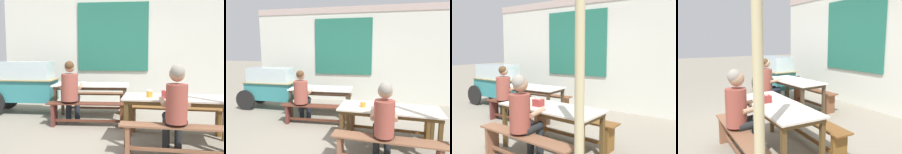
{
  "view_description": "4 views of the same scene",
  "coord_description": "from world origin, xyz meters",
  "views": [
    {
      "loc": [
        0.45,
        -4.52,
        1.49
      ],
      "look_at": [
        -0.12,
        0.62,
        0.94
      ],
      "focal_mm": 43.3,
      "sensor_mm": 36.0,
      "label": 1
    },
    {
      "loc": [
        0.8,
        -3.65,
        1.76
      ],
      "look_at": [
        -0.07,
        0.58,
        1.11
      ],
      "focal_mm": 31.14,
      "sensor_mm": 36.0,
      "label": 2
    },
    {
      "loc": [
        3.23,
        -3.26,
        1.63
      ],
      "look_at": [
        0.52,
        0.77,
        1.07
      ],
      "focal_mm": 38.65,
      "sensor_mm": 36.0,
      "label": 3
    },
    {
      "loc": [
        3.96,
        -1.96,
        1.67
      ],
      "look_at": [
        0.42,
        0.28,
        1.02
      ],
      "focal_mm": 38.01,
      "sensor_mm": 36.0,
      "label": 4
    }
  ],
  "objects": [
    {
      "name": "ground_plane",
      "position": [
        0.0,
        0.0,
        0.0
      ],
      "size": [
        40.0,
        40.0,
        0.0
      ],
      "primitive_type": "plane",
      "color": "gray"
    },
    {
      "name": "backdrop_wall",
      "position": [
        -0.01,
        2.73,
        1.6
      ],
      "size": [
        6.64,
        0.23,
        3.07
      ],
      "color": "silver",
      "rests_on": "ground_plane"
    },
    {
      "name": "dining_table_far",
      "position": [
        -0.6,
        1.04,
        0.67
      ],
      "size": [
        1.59,
        0.77,
        0.75
      ],
      "color": "silver",
      "rests_on": "ground_plane"
    },
    {
      "name": "dining_table_near",
      "position": [
        1.01,
        -0.33,
        0.67
      ],
      "size": [
        1.73,
        0.77,
        0.75
      ],
      "color": "beige",
      "rests_on": "ground_plane"
    },
    {
      "name": "bench_far_back",
      "position": [
        -0.63,
        1.61,
        0.3
      ],
      "size": [
        1.48,
        0.36,
        0.46
      ],
      "color": "brown",
      "rests_on": "ground_plane"
    },
    {
      "name": "bench_far_front",
      "position": [
        -0.58,
        0.46,
        0.3
      ],
      "size": [
        1.57,
        0.33,
        0.46
      ],
      "color": "#562C1E",
      "rests_on": "ground_plane"
    },
    {
      "name": "bench_near_back",
      "position": [
        1.04,
        0.24,
        0.31
      ],
      "size": [
        1.72,
        0.39,
        0.46
      ],
      "color": "brown",
      "rests_on": "ground_plane"
    },
    {
      "name": "bench_near_front",
      "position": [
        0.97,
        -0.91,
        0.3
      ],
      "size": [
        1.66,
        0.35,
        0.46
      ],
      "color": "brown",
      "rests_on": "ground_plane"
    },
    {
      "name": "food_cart",
      "position": [
        -2.26,
        1.41,
        0.7
      ],
      "size": [
        1.81,
        0.73,
        1.19
      ],
      "color": "teal",
      "rests_on": "ground_plane"
    },
    {
      "name": "person_left_back_turned",
      "position": [
        -0.92,
        0.51,
        0.71
      ],
      "size": [
        0.45,
        0.53,
        1.26
      ],
      "color": "#1F252E",
      "rests_on": "ground_plane"
    },
    {
      "name": "person_near_front",
      "position": [
        0.92,
        -0.84,
        0.73
      ],
      "size": [
        0.41,
        0.52,
        1.29
      ],
      "color": "#222528",
      "rests_on": "ground_plane"
    },
    {
      "name": "tissue_box",
      "position": [
        0.83,
        -0.41,
        0.8
      ],
      "size": [
        0.16,
        0.12,
        0.13
      ],
      "color": "maroon",
      "rests_on": "dining_table_near"
    },
    {
      "name": "condiment_jar",
      "position": [
        0.57,
        -0.37,
        0.8
      ],
      "size": [
        0.09,
        0.09,
        0.11
      ],
      "color": "orange",
      "rests_on": "dining_table_near"
    },
    {
      "name": "soup_bowl",
      "position": [
        -0.76,
        0.93,
        0.77
      ],
      "size": [
        0.13,
        0.13,
        0.05
      ],
      "primitive_type": "cylinder",
      "color": "silver",
      "rests_on": "dining_table_far"
    }
  ]
}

